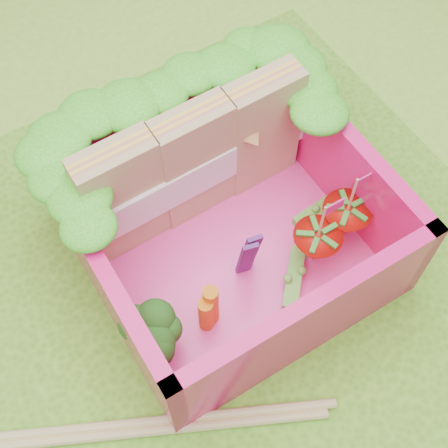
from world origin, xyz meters
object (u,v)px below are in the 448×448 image
object	(u,v)px
bento_box	(227,220)
strawberry_right	(344,222)
sandwich_stack	(195,163)
chopsticks	(42,437)
broccoli	(157,329)
strawberry_left	(315,247)

from	to	relation	value
bento_box	strawberry_right	bearing A→B (deg)	-26.50
sandwich_stack	chopsticks	distance (m)	1.36
broccoli	chopsticks	xyz separation A→B (m)	(-0.61, -0.09, -0.21)
bento_box	chopsticks	size ratio (longest dim) A/B	0.57
broccoli	strawberry_left	size ratio (longest dim) A/B	0.72
sandwich_stack	bento_box	bearing A→B (deg)	-90.94
bento_box	strawberry_right	size ratio (longest dim) A/B	2.73
sandwich_stack	broccoli	xyz separation A→B (m)	(-0.52, -0.57, -0.14)
strawberry_right	broccoli	bearing A→B (deg)	-178.06
strawberry_left	chopsticks	distance (m)	1.45
chopsticks	strawberry_right	bearing A→B (deg)	4.29
broccoli	strawberry_left	xyz separation A→B (m)	(0.82, -0.00, -0.06)
sandwich_stack	strawberry_right	distance (m)	0.76
bento_box	broccoli	size ratio (longest dim) A/B	3.82
sandwich_stack	chopsticks	bearing A→B (deg)	-149.88
broccoli	bento_box	bearing A→B (deg)	28.66
sandwich_stack	broccoli	size ratio (longest dim) A/B	3.54
bento_box	strawberry_left	xyz separation A→B (m)	(0.31, -0.29, -0.10)
sandwich_stack	broccoli	bearing A→B (deg)	-132.50
sandwich_stack	broccoli	world-z (taller)	sandwich_stack
strawberry_left	strawberry_right	distance (m)	0.20
strawberry_left	strawberry_right	size ratio (longest dim) A/B	0.98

